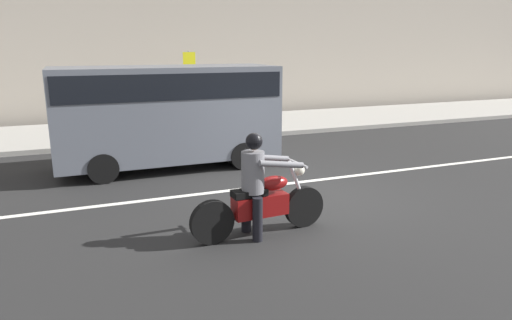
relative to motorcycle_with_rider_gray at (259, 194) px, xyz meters
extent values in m
plane|color=black|center=(1.63, 1.36, -0.64)|extent=(80.00, 80.00, 0.00)
cube|color=#99968E|center=(1.63, 9.36, -0.57)|extent=(40.00, 4.40, 0.14)
cube|color=silver|center=(1.53, 2.26, -0.64)|extent=(18.00, 0.14, 0.01)
cylinder|color=black|center=(0.78, 0.05, -0.32)|extent=(0.66, 0.16, 0.65)
cylinder|color=black|center=(-0.76, -0.05, -0.32)|extent=(0.66, 0.16, 0.65)
cylinder|color=silver|center=(0.66, 0.04, 0.06)|extent=(0.37, 0.08, 0.80)
cube|color=maroon|center=(0.01, 0.00, -0.18)|extent=(0.87, 0.34, 0.32)
ellipsoid|color=maroon|center=(0.23, 0.01, 0.14)|extent=(0.50, 0.27, 0.22)
cube|color=black|center=(-0.17, -0.01, 0.04)|extent=(0.54, 0.28, 0.10)
cylinder|color=silver|center=(0.60, 0.04, 0.43)|extent=(0.09, 0.70, 0.04)
sphere|color=silver|center=(0.68, 0.05, 0.29)|extent=(0.17, 0.17, 0.17)
cylinder|color=silver|center=(-0.30, 0.14, -0.30)|extent=(0.70, 0.12, 0.07)
cylinder|color=black|center=(-0.11, -0.21, -0.31)|extent=(0.16, 0.16, 0.67)
cylinder|color=black|center=(-0.14, 0.19, -0.31)|extent=(0.16, 0.16, 0.67)
cylinder|color=slate|center=(-0.11, -0.01, 0.35)|extent=(0.36, 0.36, 0.62)
cylinder|color=slate|center=(0.26, -0.20, 0.48)|extent=(0.73, 0.14, 0.20)
cylinder|color=slate|center=(0.23, 0.23, 0.48)|extent=(0.73, 0.14, 0.20)
sphere|color=tan|center=(-0.09, -0.01, 0.78)|extent=(0.20, 0.20, 0.20)
sphere|color=black|center=(-0.09, -0.01, 0.81)|extent=(0.25, 0.25, 0.25)
cube|color=slate|center=(-0.44, 4.61, 0.66)|extent=(5.02, 1.90, 2.12)
cube|color=black|center=(-0.44, 4.61, 1.31)|extent=(4.87, 1.93, 0.56)
cylinder|color=black|center=(1.12, 4.61, -0.32)|extent=(0.64, 1.96, 0.64)
cylinder|color=black|center=(-1.99, 4.61, -0.32)|extent=(0.64, 1.96, 0.64)
cylinder|color=gray|center=(1.47, 10.11, 0.75)|extent=(0.08, 0.08, 2.50)
cube|color=yellow|center=(1.47, 10.08, 1.75)|extent=(0.44, 0.03, 0.44)
camera|label=1|loc=(-2.48, -6.05, 2.13)|focal=32.26mm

